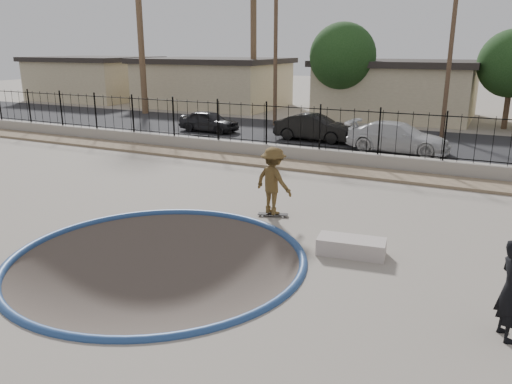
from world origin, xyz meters
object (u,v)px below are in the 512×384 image
at_px(car_a, 209,121).
at_px(car_b, 314,128).
at_px(skater, 273,184).
at_px(concrete_ledge, 351,246).
at_px(skateboard, 273,214).
at_px(videographer, 512,290).
at_px(car_c, 398,137).

distance_m(car_a, car_b, 6.47).
xyz_separation_m(skater, concrete_ledge, (2.84, -1.71, -0.78)).
bearing_deg(concrete_ledge, skateboard, 148.93).
distance_m(skater, skateboard, 0.92).
height_order(skateboard, videographer, videographer).
bearing_deg(car_b, car_c, -100.68).
height_order(concrete_ledge, car_a, car_a).
xyz_separation_m(skater, car_a, (-9.55, 12.00, -0.34)).
relative_size(skater, videographer, 1.10).
bearing_deg(videographer, concrete_ledge, 31.35).
height_order(skater, concrete_ledge, skater).
relative_size(videographer, car_c, 0.38).
relative_size(skater, car_c, 0.41).
distance_m(concrete_ledge, car_a, 18.49).
relative_size(skateboard, car_c, 0.19).
relative_size(car_a, car_b, 0.86).
xyz_separation_m(car_a, car_c, (10.97, -1.01, 0.08)).
height_order(skater, car_a, skater).
height_order(concrete_ledge, car_b, car_b).
bearing_deg(skater, car_b, -57.64).
bearing_deg(car_a, videographer, -133.03).
bearing_deg(car_b, skater, -163.68).
distance_m(skateboard, car_c, 11.10).
distance_m(skater, concrete_ledge, 3.41).
height_order(skater, videographer, skater).
bearing_deg(car_a, car_c, -92.79).
distance_m(concrete_ledge, car_c, 12.79).
relative_size(videographer, car_b, 0.43).
height_order(concrete_ledge, car_c, car_c).
height_order(car_a, car_b, car_b).
height_order(skater, car_c, skater).
bearing_deg(car_b, concrete_ledge, -154.72).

